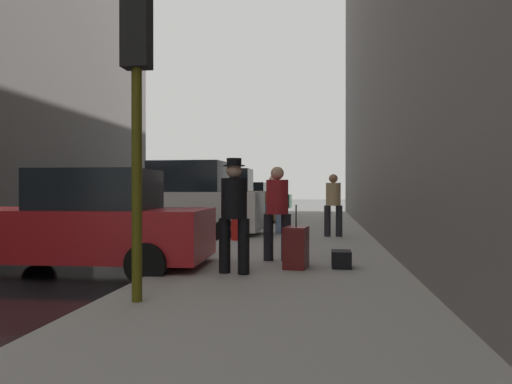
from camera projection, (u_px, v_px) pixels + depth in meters
sidewalk at (288, 263)px, 9.24m from camera, size 4.00×40.00×0.15m
parked_red_hatchback at (88, 224)px, 8.57m from camera, size 4.26×2.17×1.79m
parked_white_van at (184, 203)px, 14.49m from camera, size 4.65×2.16×2.25m
parked_bronze_suv at (221, 199)px, 19.90m from camera, size 4.60×2.06×2.25m
parked_blue_sedan at (244, 201)px, 25.76m from camera, size 4.21×2.07×1.79m
parked_dark_green_sedan at (258, 198)px, 31.72m from camera, size 4.24×2.13×1.79m
fire_hydrant at (235, 227)px, 12.68m from camera, size 0.42×0.22×0.70m
traffic_light at (137, 76)px, 5.77m from camera, size 0.32×0.32×3.60m
pedestrian_in_red_jacket at (277, 208)px, 9.04m from camera, size 0.51×0.42×1.71m
pedestrian_with_fedora at (234, 210)px, 7.67m from camera, size 0.53×0.49×1.78m
pedestrian_in_tan_coat at (333, 202)px, 13.63m from camera, size 0.52×0.45×1.71m
pedestrian_in_jeans at (273, 201)px, 14.64m from camera, size 0.52×0.45×1.71m
rolling_suitcase at (296, 247)px, 8.23m from camera, size 0.42×0.60×1.04m
duffel_bag at (341, 259)px, 8.25m from camera, size 0.32×0.44×0.28m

